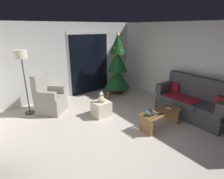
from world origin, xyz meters
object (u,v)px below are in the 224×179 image
Objects in this scene: armchair at (49,99)px; teddy_bear_chestnut_by_tree at (108,96)px; floor_lamp at (22,61)px; remote_white at (169,108)px; remote_graphite at (167,106)px; teddy_bear_cream at (101,98)px; coffee_table at (160,116)px; ottoman at (101,108)px; cell_phone at (151,111)px; remote_black at (160,114)px; couch at (193,102)px; christmas_tree at (117,67)px; book_stack at (150,113)px.

teddy_bear_chestnut_by_tree is at bearing -6.39° from armchair.
armchair is at bearing -26.55° from floor_lamp.
remote_white is 1.00× the size of remote_graphite.
teddy_bear_cream reaches higher than teddy_bear_chestnut_by_tree.
coffee_table is 3.83m from floor_lamp.
armchair is 3.96× the size of teddy_bear_cream.
armchair is 1.53m from ottoman.
floor_lamp is at bearing 0.52° from remote_graphite.
remote_graphite is 1.08× the size of cell_phone.
remote_black is 1.08× the size of cell_phone.
couch is at bearing -36.51° from teddy_bear_cream.
armchair reaches higher than couch.
christmas_tree is 2.61m from armchair.
armchair reaches higher than ottoman.
floor_lamp is at bearing 141.81° from couch.
floor_lamp reaches higher than book_stack.
remote_black is 1.63m from ottoman.
remote_white is at bearing -50.98° from teddy_bear_cream.
remote_white is 0.62m from book_stack.
book_stack is 1.42m from teddy_bear_cream.
remote_white is at bearing 172.56° from couch.
armchair is 2.57× the size of ottoman.
armchair is 1.24m from floor_lamp.
remote_graphite is 3.24m from armchair.
coffee_table reaches higher than teddy_bear_chestnut_by_tree.
teddy_bear_cream is (0.01, -0.01, 0.33)m from ottoman.
teddy_bear_chestnut_by_tree is at bearing 116.50° from couch.
remote_graphite reaches higher than ottoman.
cell_phone is 1.46m from ottoman.
floor_lamp reaches higher than remote_black.
couch is at bearing 24.18° from cell_phone.
teddy_bear_cream is at bearing 121.43° from coffee_table.
cell_phone is at bearing 56.89° from remote_black.
book_stack is 0.58× the size of ottoman.
book_stack is 2.88m from armchair.
remote_black is at bearing 65.41° from remote_graphite.
remote_black is 2.35m from teddy_bear_chestnut_by_tree.
couch is at bearing -38.19° from floor_lamp.
ottoman is at bearing 140.95° from cell_phone.
couch is 0.89× the size of christmas_tree.
remote_black reaches higher than teddy_bear_chestnut_by_tree.
coffee_table is 0.40m from cell_phone.
book_stack is at bearing -98.86° from teddy_bear_chestnut_by_tree.
teddy_bear_cream is (-2.00, 1.48, 0.13)m from couch.
christmas_tree is (0.97, 2.54, 0.46)m from cell_phone.
floor_lamp is 6.25× the size of teddy_bear_cream.
remote_graphite is 0.55× the size of teddy_bear_chestnut_by_tree.
floor_lamp reaches higher than remote_graphite.
christmas_tree is (0.99, 2.54, 0.50)m from book_stack.
couch reaches higher than ottoman.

